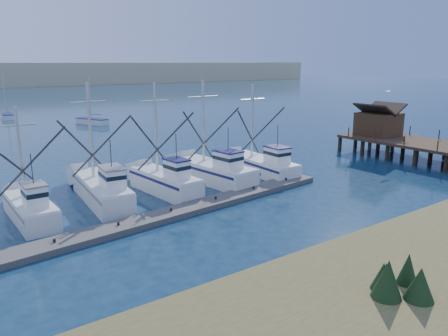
{
  "coord_description": "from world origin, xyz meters",
  "views": [
    {
      "loc": [
        -22.41,
        -18.25,
        10.29
      ],
      "look_at": [
        -3.45,
        8.0,
        2.4
      ],
      "focal_mm": 35.0,
      "sensor_mm": 36.0,
      "label": 1
    }
  ],
  "objects_px": {
    "timber_pier": "(406,134)",
    "sailboat_near": "(92,121)",
    "floating_dock": "(171,214)",
    "sailboat_far": "(7,116)"
  },
  "relations": [
    {
      "from": "floating_dock",
      "to": "sailboat_far",
      "type": "bearing_deg",
      "value": 83.14
    },
    {
      "from": "floating_dock",
      "to": "timber_pier",
      "type": "height_order",
      "value": "timber_pier"
    },
    {
      "from": "floating_dock",
      "to": "sailboat_near",
      "type": "distance_m",
      "value": 49.15
    },
    {
      "from": "timber_pier",
      "to": "sailboat_near",
      "type": "relative_size",
      "value": 2.47
    },
    {
      "from": "timber_pier",
      "to": "sailboat_far",
      "type": "height_order",
      "value": "sailboat_far"
    },
    {
      "from": "floating_dock",
      "to": "timber_pier",
      "type": "distance_m",
      "value": 30.44
    },
    {
      "from": "floating_dock",
      "to": "sailboat_near",
      "type": "bearing_deg",
      "value": 70.69
    },
    {
      "from": "sailboat_near",
      "to": "sailboat_far",
      "type": "height_order",
      "value": "same"
    },
    {
      "from": "timber_pier",
      "to": "sailboat_near",
      "type": "xyz_separation_m",
      "value": [
        -18.89,
        46.11,
        -2.08
      ]
    },
    {
      "from": "floating_dock",
      "to": "sailboat_far",
      "type": "relative_size",
      "value": 3.59
    }
  ]
}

